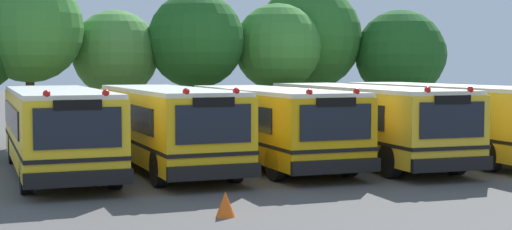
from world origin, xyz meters
The scene contains 13 objects.
ground_plane centered at (0.00, 0.00, 0.00)m, with size 160.00×160.00×0.00m, color #514F4C.
school_bus_0 centered at (-6.56, 0.10, 1.37)m, with size 2.67×9.76×2.61m.
school_bus_1 centered at (-3.33, -0.07, 1.38)m, with size 2.69×9.46×2.62m.
school_bus_2 centered at (0.04, -0.13, 1.35)m, with size 2.70×9.48×2.57m.
school_bus_3 centered at (3.34, 0.06, 1.38)m, with size 2.70×11.23×2.61m.
school_bus_4 centered at (6.54, -0.08, 1.38)m, with size 2.63×10.68×2.63m.
tree_1 centered at (-6.77, 8.45, 4.63)m, with size 4.26×4.26×6.76m.
tree_2 centered at (-3.17, 9.56, 3.66)m, with size 3.72×3.65×5.52m.
tree_3 centered at (-0.03, 8.54, 4.19)m, with size 4.12×4.12×6.31m.
tree_4 centered at (3.55, 8.45, 3.94)m, with size 3.83×3.83×5.91m.
tree_5 centered at (6.02, 10.14, 4.60)m, with size 5.01×4.99×7.00m.
tree_6 centered at (10.10, 8.63, 3.69)m, with size 4.55×4.21×5.80m.
traffic_cone centered at (-3.82, -7.58, 0.27)m, with size 0.41×0.41×0.54m, color #EA5914.
Camera 1 is at (-8.49, -22.48, 3.16)m, focal length 52.83 mm.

